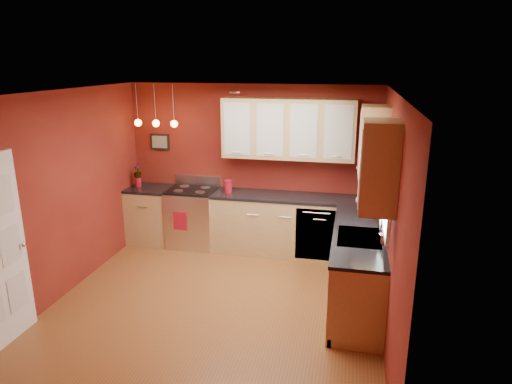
% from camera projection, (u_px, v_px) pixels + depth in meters
% --- Properties ---
extents(floor, '(4.20, 4.20, 0.00)m').
position_uv_depth(floor, '(216.00, 305.00, 5.70)').
color(floor, brown).
rests_on(floor, ground).
extents(ceiling, '(4.00, 4.20, 0.02)m').
position_uv_depth(ceiling, '(210.00, 93.00, 4.98)').
color(ceiling, silver).
rests_on(ceiling, wall_back).
extents(wall_back, '(4.00, 0.02, 2.60)m').
position_uv_depth(wall_back, '(252.00, 167.00, 7.31)').
color(wall_back, maroon).
rests_on(wall_back, floor).
extents(wall_front, '(4.00, 0.02, 2.60)m').
position_uv_depth(wall_front, '(128.00, 292.00, 3.37)').
color(wall_front, maroon).
rests_on(wall_front, floor).
extents(wall_left, '(0.02, 4.20, 2.60)m').
position_uv_depth(wall_left, '(61.00, 196.00, 5.74)').
color(wall_left, maroon).
rests_on(wall_left, floor).
extents(wall_right, '(0.02, 4.20, 2.60)m').
position_uv_depth(wall_right, '(390.00, 218.00, 4.93)').
color(wall_right, maroon).
rests_on(wall_right, floor).
extents(base_cabinets_back_left, '(0.70, 0.60, 0.90)m').
position_uv_depth(base_cabinets_back_left, '(152.00, 216.00, 7.60)').
color(base_cabinets_back_left, tan).
rests_on(base_cabinets_back_left, floor).
extents(base_cabinets_back_right, '(2.54, 0.60, 0.90)m').
position_uv_depth(base_cabinets_back_right, '(293.00, 226.00, 7.12)').
color(base_cabinets_back_right, tan).
rests_on(base_cabinets_back_right, floor).
extents(base_cabinets_right, '(0.60, 2.10, 0.90)m').
position_uv_depth(base_cabinets_right, '(357.00, 269.00, 5.65)').
color(base_cabinets_right, tan).
rests_on(base_cabinets_right, floor).
extents(counter_back_left, '(0.70, 0.62, 0.04)m').
position_uv_depth(counter_back_left, '(150.00, 189.00, 7.47)').
color(counter_back_left, black).
rests_on(counter_back_left, base_cabinets_back_left).
extents(counter_back_right, '(2.54, 0.62, 0.04)m').
position_uv_depth(counter_back_right, '(294.00, 197.00, 6.99)').
color(counter_back_right, black).
rests_on(counter_back_right, base_cabinets_back_right).
extents(counter_right, '(0.62, 2.10, 0.04)m').
position_uv_depth(counter_right, '(359.00, 234.00, 5.52)').
color(counter_right, black).
rests_on(counter_right, base_cabinets_right).
extents(gas_range, '(0.76, 0.64, 1.11)m').
position_uv_depth(gas_range, '(193.00, 217.00, 7.44)').
color(gas_range, silver).
rests_on(gas_range, floor).
extents(dishwasher_front, '(0.60, 0.02, 0.80)m').
position_uv_depth(dishwasher_front, '(316.00, 235.00, 6.77)').
color(dishwasher_front, silver).
rests_on(dishwasher_front, base_cabinets_back_right).
extents(sink, '(0.50, 0.70, 0.33)m').
position_uv_depth(sink, '(359.00, 239.00, 5.38)').
color(sink, '#99999F').
rests_on(sink, counter_right).
extents(window, '(0.06, 1.02, 1.22)m').
position_uv_depth(window, '(388.00, 176.00, 5.11)').
color(window, white).
rests_on(window, wall_right).
extents(upper_cabinets_back, '(2.00, 0.35, 0.90)m').
position_uv_depth(upper_cabinets_back, '(288.00, 129.00, 6.84)').
color(upper_cabinets_back, tan).
rests_on(upper_cabinets_back, wall_back).
extents(upper_cabinets_right, '(0.35, 1.95, 0.90)m').
position_uv_depth(upper_cabinets_right, '(376.00, 153.00, 5.09)').
color(upper_cabinets_right, tan).
rests_on(upper_cabinets_right, wall_right).
extents(wall_picture, '(0.32, 0.03, 0.26)m').
position_uv_depth(wall_picture, '(160.00, 142.00, 7.51)').
color(wall_picture, black).
rests_on(wall_picture, wall_back).
extents(pendant_lights, '(0.71, 0.11, 0.66)m').
position_uv_depth(pendant_lights, '(156.00, 123.00, 7.08)').
color(pendant_lights, '#99999F').
rests_on(pendant_lights, ceiling).
extents(red_canister, '(0.13, 0.13, 0.20)m').
position_uv_depth(red_canister, '(228.00, 186.00, 7.14)').
color(red_canister, maroon).
rests_on(red_canister, counter_back_right).
extents(red_vase, '(0.10, 0.10, 0.16)m').
position_uv_depth(red_vase, '(138.00, 182.00, 7.48)').
color(red_vase, maroon).
rests_on(red_vase, counter_back_left).
extents(flowers, '(0.17, 0.17, 0.24)m').
position_uv_depth(flowers, '(137.00, 172.00, 7.43)').
color(flowers, maroon).
rests_on(flowers, red_vase).
extents(coffee_maker, '(0.23, 0.23, 0.30)m').
position_uv_depth(coffee_maker, '(368.00, 190.00, 6.82)').
color(coffee_maker, black).
rests_on(coffee_maker, counter_back_right).
extents(soap_pump, '(0.10, 0.10, 0.17)m').
position_uv_depth(soap_pump, '(382.00, 236.00, 5.16)').
color(soap_pump, white).
rests_on(soap_pump, counter_right).
extents(dish_towel, '(0.22, 0.01, 0.30)m').
position_uv_depth(dish_towel, '(180.00, 221.00, 7.14)').
color(dish_towel, maroon).
rests_on(dish_towel, gas_range).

